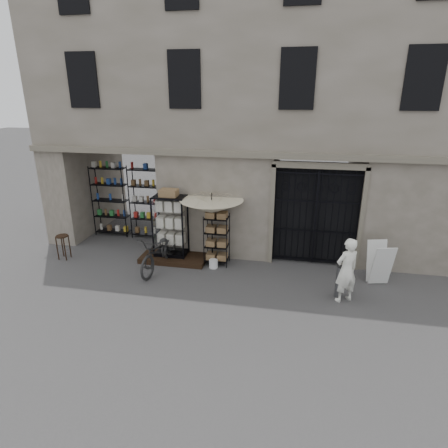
% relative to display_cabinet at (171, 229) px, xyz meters
% --- Properties ---
extents(ground, '(80.00, 80.00, 0.00)m').
position_rel_display_cabinet_xyz_m(ground, '(2.49, -1.66, -0.98)').
color(ground, black).
rests_on(ground, ground).
extents(main_building, '(14.00, 4.00, 9.00)m').
position_rel_display_cabinet_xyz_m(main_building, '(2.49, 2.34, 3.52)').
color(main_building, gray).
rests_on(main_building, ground).
extents(shop_recess, '(3.00, 1.70, 3.00)m').
position_rel_display_cabinet_xyz_m(shop_recess, '(-2.01, 1.14, 0.52)').
color(shop_recess, black).
rests_on(shop_recess, ground).
extents(shop_shelving, '(2.70, 0.50, 2.50)m').
position_rel_display_cabinet_xyz_m(shop_shelving, '(-2.06, 1.64, 0.27)').
color(shop_shelving, black).
rests_on(shop_shelving, ground).
extents(iron_gate, '(2.50, 0.21, 3.00)m').
position_rel_display_cabinet_xyz_m(iron_gate, '(4.24, 0.62, 0.51)').
color(iron_gate, black).
rests_on(iron_gate, ground).
extents(step_platform, '(2.00, 0.90, 0.15)m').
position_rel_display_cabinet_xyz_m(step_platform, '(0.09, -0.11, -0.91)').
color(step_platform, black).
rests_on(step_platform, ground).
extents(display_cabinet, '(1.03, 0.77, 2.01)m').
position_rel_display_cabinet_xyz_m(display_cabinet, '(0.00, 0.00, 0.00)').
color(display_cabinet, black).
rests_on(display_cabinet, step_platform).
extents(wire_rack, '(0.73, 0.56, 1.55)m').
position_rel_display_cabinet_xyz_m(wire_rack, '(1.44, -0.06, -0.23)').
color(wire_rack, black).
rests_on(wire_rack, ground).
extents(market_umbrella, '(2.07, 2.09, 2.61)m').
position_rel_display_cabinet_xyz_m(market_umbrella, '(1.29, -0.02, 0.90)').
color(market_umbrella, black).
rests_on(market_umbrella, ground).
extents(white_bucket, '(0.29, 0.29, 0.24)m').
position_rel_display_cabinet_xyz_m(white_bucket, '(1.40, -0.36, -0.86)').
color(white_bucket, white).
rests_on(white_bucket, ground).
extents(bicycle, '(0.86, 1.18, 2.09)m').
position_rel_display_cabinet_xyz_m(bicycle, '(-0.11, -0.73, -0.98)').
color(bicycle, black).
rests_on(bicycle, ground).
extents(wooden_stool, '(0.39, 0.39, 0.76)m').
position_rel_display_cabinet_xyz_m(wooden_stool, '(-3.28, -0.61, -0.58)').
color(wooden_stool, black).
rests_on(wooden_stool, ground).
extents(steel_bollard, '(0.20, 0.20, 0.83)m').
position_rel_display_cabinet_xyz_m(steel_bollard, '(4.83, -1.38, -0.57)').
color(steel_bollard, '#57585C').
rests_on(steel_bollard, ground).
extents(shopkeeper, '(1.38, 1.73, 0.40)m').
position_rel_display_cabinet_xyz_m(shopkeeper, '(4.96, -1.53, -0.98)').
color(shopkeeper, white).
rests_on(shopkeeper, ground).
extents(easel_sign, '(0.67, 0.73, 1.13)m').
position_rel_display_cabinet_xyz_m(easel_sign, '(5.94, -0.42, -0.40)').
color(easel_sign, silver).
rests_on(easel_sign, ground).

